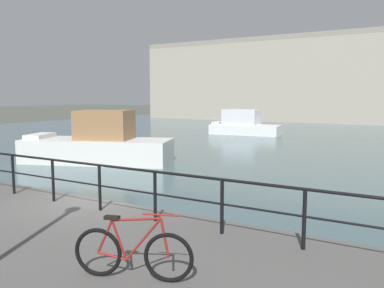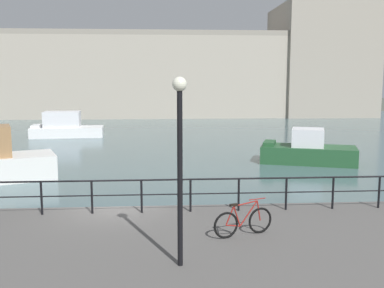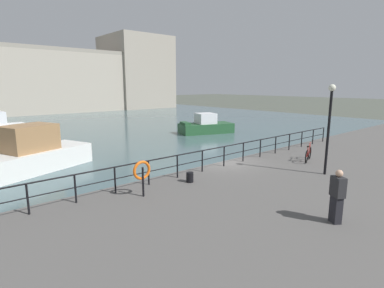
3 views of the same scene
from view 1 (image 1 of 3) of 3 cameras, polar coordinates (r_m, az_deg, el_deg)
ground_plane at (r=10.86m, az=-13.68°, el=-12.87°), size 240.00×240.00×0.00m
water_basin at (r=38.37m, az=19.28°, el=1.11°), size 80.00×60.00×0.01m
moored_white_yacht at (r=37.90m, az=7.45°, el=2.80°), size 6.73×3.14×2.37m
moored_harbor_tender at (r=22.23m, az=-13.34°, el=-0.04°), size 8.50×5.42×2.86m
quay_railing at (r=10.96m, az=-22.09°, el=-3.41°), size 23.28×0.07×1.08m
parked_bicycle at (r=5.89m, az=-8.58°, el=-15.27°), size 1.69×0.65×0.98m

